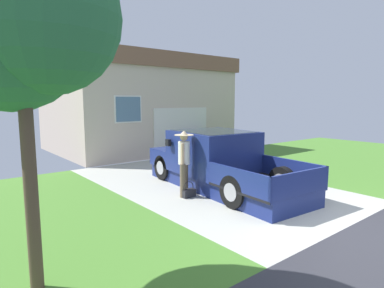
# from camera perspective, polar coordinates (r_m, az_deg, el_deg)

# --- Properties ---
(pickup_truck) EXTENTS (2.40, 5.48, 1.66)m
(pickup_truck) POSITION_cam_1_polar(r_m,az_deg,el_deg) (9.65, 4.10, -3.06)
(pickup_truck) COLOR navy
(pickup_truck) RESTS_ON ground
(person_with_hat) EXTENTS (0.51, 0.51, 1.77)m
(person_with_hat) POSITION_cam_1_polar(r_m,az_deg,el_deg) (8.62, -1.41, -2.60)
(person_with_hat) COLOR brown
(person_with_hat) RESTS_ON ground
(handbag) EXTENTS (0.37, 0.20, 0.42)m
(handbag) POSITION_cam_1_polar(r_m,az_deg,el_deg) (8.67, -0.65, -8.57)
(handbag) COLOR #232328
(handbag) RESTS_ON ground
(house_with_garage) EXTENTS (8.44, 6.80, 4.73)m
(house_with_garage) POSITION_cam_1_polar(r_m,az_deg,el_deg) (17.45, -9.80, 7.00)
(house_with_garage) COLOR #C3AF9D
(house_with_garage) RESTS_ON ground
(front_yard_tree) EXTENTS (2.28, 2.35, 4.49)m
(front_yard_tree) POSITION_cam_1_polar(r_m,az_deg,el_deg) (4.71, -27.73, 17.94)
(front_yard_tree) COLOR brown
(front_yard_tree) RESTS_ON ground
(wheeled_trash_bin) EXTENTS (0.60, 0.72, 1.11)m
(wheeled_trash_bin) POSITION_cam_1_polar(r_m,az_deg,el_deg) (15.09, 1.90, 0.23)
(wheeled_trash_bin) COLOR navy
(wheeled_trash_bin) RESTS_ON ground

